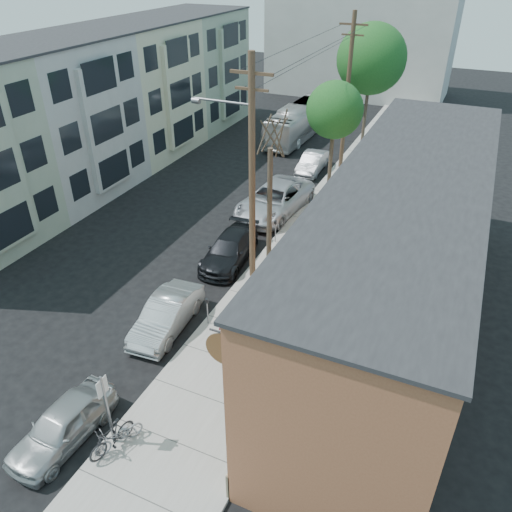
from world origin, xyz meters
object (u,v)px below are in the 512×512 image
at_px(parking_meter_near, 207,307).
at_px(tree_bare, 269,210).
at_px(patio_chair_b, 263,400).
at_px(car_3, 274,199).
at_px(tree_leafy_mid, 335,110).
at_px(bus, 298,122).
at_px(tree_leafy_far, 371,59).
at_px(parked_bike_b, 119,436).
at_px(parked_bike_a, 111,437).
at_px(cyclist, 234,325).
at_px(utility_pole_near, 251,171).
at_px(parking_meter_far, 275,228).
at_px(car_4, 312,163).
at_px(patron_grey, 276,321).
at_px(car_2, 229,249).
at_px(sign_post, 106,404).
at_px(car_0, 63,425).
at_px(car_1, 167,315).
at_px(patron_green, 246,394).
at_px(patio_chair_a, 244,435).

height_order(parking_meter_near, tree_bare, tree_bare).
distance_m(patio_chair_b, car_3, 14.94).
relative_size(tree_leafy_mid, bus, 0.70).
distance_m(tree_leafy_far, parked_bike_b, 30.66).
height_order(tree_leafy_far, parked_bike_a, tree_leafy_far).
xyz_separation_m(cyclist, parked_bike_a, (-1.31, -5.83, -0.43)).
bearing_deg(tree_bare, utility_pole_near, -109.81).
relative_size(parking_meter_far, car_4, 0.32).
height_order(parking_meter_near, patron_grey, patron_grey).
bearing_deg(car_2, car_3, 84.80).
xyz_separation_m(patron_grey, car_2, (-4.38, 4.68, -0.43)).
bearing_deg(parked_bike_a, patron_grey, 81.68).
bearing_deg(parked_bike_a, utility_pole_near, 104.11).
bearing_deg(car_3, tree_leafy_mid, 70.30).
xyz_separation_m(utility_pole_near, tree_leafy_far, (0.41, 19.73, 1.17)).
xyz_separation_m(car_2, bus, (-3.39, 19.16, 0.67)).
xyz_separation_m(utility_pole_near, parked_bike_b, (0.23, -10.34, -4.83)).
xyz_separation_m(car_4, bus, (-3.39, 6.35, 0.69)).
xyz_separation_m(sign_post, parked_bike_b, (0.27, -0.05, -1.26)).
height_order(parking_meter_near, parking_meter_far, same).
relative_size(patron_grey, car_0, 0.49).
bearing_deg(car_4, parking_meter_far, -83.56).
bearing_deg(car_1, parked_bike_b, -76.34).
xyz_separation_m(tree_leafy_mid, patron_green, (2.88, -18.62, -4.07)).
distance_m(patron_grey, patron_green, 3.85).
bearing_deg(tree_leafy_mid, sign_post, -91.21).
bearing_deg(patio_chair_a, bus, 88.58).
xyz_separation_m(tree_leafy_mid, car_2, (-2.00, -10.12, -4.51)).
height_order(sign_post, parked_bike_a, sign_post).
bearing_deg(parked_bike_a, parked_bike_b, 64.94).
bearing_deg(car_4, patron_green, -78.64).
bearing_deg(patio_chair_b, patron_green, -131.86).
xyz_separation_m(patron_grey, bus, (-7.77, 23.84, 0.24)).
relative_size(utility_pole_near, parked_bike_a, 5.91).
xyz_separation_m(parked_bike_b, car_0, (-1.82, -0.42, 0.08)).
bearing_deg(patron_grey, car_4, -175.71).
xyz_separation_m(patron_green, bus, (-8.27, 27.66, 0.23)).
distance_m(sign_post, patio_chair_a, 4.27).
bearing_deg(car_3, car_1, -84.57).
bearing_deg(patio_chair_a, parking_meter_far, 89.53).
height_order(parked_bike_a, car_4, car_4).
bearing_deg(utility_pole_near, car_4, 96.63).
relative_size(patio_chair_b, patron_green, 0.46).
relative_size(tree_leafy_far, patron_green, 4.66).
bearing_deg(sign_post, car_0, -163.35).
bearing_deg(utility_pole_near, car_3, 103.30).
height_order(parking_meter_far, bus, bus).
distance_m(parking_meter_near, car_1, 1.68).
xyz_separation_m(parked_bike_b, car_3, (-1.82, 17.07, 0.27)).
xyz_separation_m(patio_chair_b, cyclist, (-2.31, 2.56, 0.50)).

